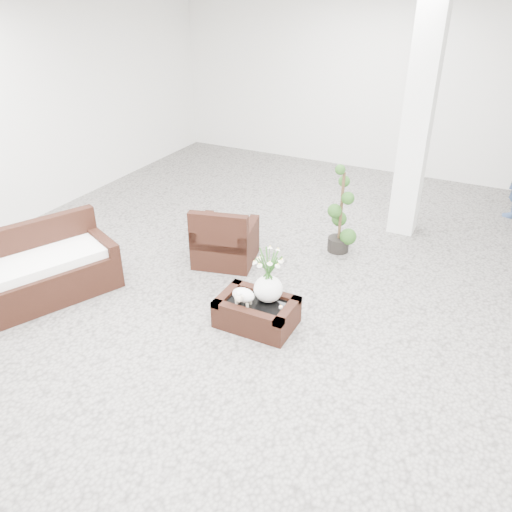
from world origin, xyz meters
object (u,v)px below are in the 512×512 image
at_px(armchair, 225,233).
at_px(loveseat, 43,265).
at_px(coffee_table, 257,313).
at_px(topiary, 341,210).

relative_size(armchair, loveseat, 0.51).
distance_m(coffee_table, armchair, 1.65).
height_order(loveseat, topiary, topiary).
bearing_deg(coffee_table, loveseat, -166.29).
distance_m(armchair, topiary, 1.71).
relative_size(coffee_table, armchair, 1.03).
bearing_deg(armchair, topiary, -157.03).
distance_m(coffee_table, topiary, 2.29).
height_order(coffee_table, topiary, topiary).
relative_size(armchair, topiary, 0.66).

